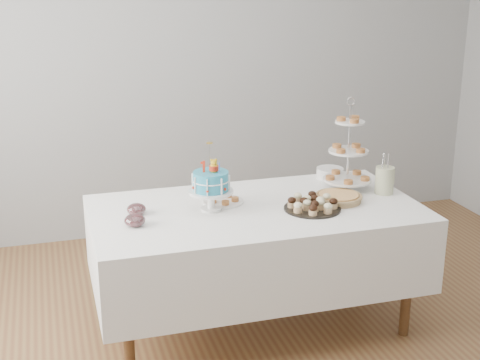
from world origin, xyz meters
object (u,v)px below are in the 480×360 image
object	(u,v)px
table	(256,243)
utensil_pitcher	(385,179)
birthday_cake	(211,192)
plate_stack	(330,173)
pastry_plate	(223,200)
jam_bowl_b	(136,209)
cupcake_tray	(313,203)
pie	(338,197)
jam_bowl_a	(135,220)
tiered_stand	(348,152)

from	to	relation	value
table	utensil_pitcher	bearing A→B (deg)	1.14
birthday_cake	utensil_pitcher	distance (m)	1.10
plate_stack	pastry_plate	world-z (taller)	plate_stack
table	birthday_cake	size ratio (longest dim) A/B	4.84
jam_bowl_b	utensil_pitcher	xyz separation A→B (m)	(1.53, -0.06, 0.06)
birthday_cake	cupcake_tray	world-z (taller)	birthday_cake
jam_bowl_b	table	bearing A→B (deg)	-6.56
pie	jam_bowl_b	size ratio (longest dim) A/B	2.61
plate_stack	pastry_plate	size ratio (longest dim) A/B	0.74
table	plate_stack	world-z (taller)	plate_stack
utensil_pitcher	table	bearing A→B (deg)	-173.13
table	birthday_cake	world-z (taller)	birthday_cake
pastry_plate	jam_bowl_b	world-z (taller)	jam_bowl_b
pastry_plate	jam_bowl_a	distance (m)	0.60
plate_stack	cupcake_tray	bearing A→B (deg)	-122.96
table	pastry_plate	world-z (taller)	pastry_plate
pie	pastry_plate	size ratio (longest dim) A/B	1.18
tiered_stand	plate_stack	distance (m)	0.32
table	tiered_stand	distance (m)	0.82
plate_stack	jam_bowl_b	bearing A→B (deg)	-166.47
pie	plate_stack	world-z (taller)	plate_stack
cupcake_tray	pie	bearing A→B (deg)	23.35
pie	jam_bowl_a	distance (m)	1.23
plate_stack	pastry_plate	bearing A→B (deg)	-161.62
jam_bowl_a	cupcake_tray	bearing A→B (deg)	-1.80
tiered_stand	pastry_plate	bearing A→B (deg)	-178.23
table	cupcake_tray	xyz separation A→B (m)	(0.30, -0.13, 0.26)
pie	pastry_plate	bearing A→B (deg)	165.52
tiered_stand	jam_bowl_b	distance (m)	1.36
jam_bowl_a	birthday_cake	bearing A→B (deg)	15.12
pie	cupcake_tray	bearing A→B (deg)	-156.65
table	plate_stack	bearing A→B (deg)	31.81
table	pastry_plate	distance (m)	0.32
utensil_pitcher	cupcake_tray	bearing A→B (deg)	-159.06
pie	pastry_plate	world-z (taller)	pie
pie	utensil_pitcher	bearing A→B (deg)	9.88
table	jam_bowl_a	xyz separation A→B (m)	(-0.72, -0.10, 0.26)
tiered_stand	jam_bowl_a	xyz separation A→B (m)	(-1.38, -0.25, -0.21)
birthday_cake	pie	xyz separation A→B (m)	(0.77, -0.07, -0.08)
birthday_cake	cupcake_tray	bearing A→B (deg)	9.57
table	tiered_stand	size ratio (longest dim) A/B	3.25
birthday_cake	jam_bowl_b	bearing A→B (deg)	-162.15
pastry_plate	jam_bowl_b	xyz separation A→B (m)	(-0.53, -0.05, 0.01)
tiered_stand	pastry_plate	xyz separation A→B (m)	(-0.82, -0.03, -0.23)
table	plate_stack	size ratio (longest dim) A/B	10.76
jam_bowl_a	pastry_plate	bearing A→B (deg)	22.29
plate_stack	utensil_pitcher	xyz separation A→B (m)	(0.20, -0.38, 0.06)
jam_bowl_a	utensil_pitcher	bearing A→B (deg)	4.19
plate_stack	jam_bowl_b	distance (m)	1.37
jam_bowl_a	jam_bowl_b	size ratio (longest dim) A/B	1.06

